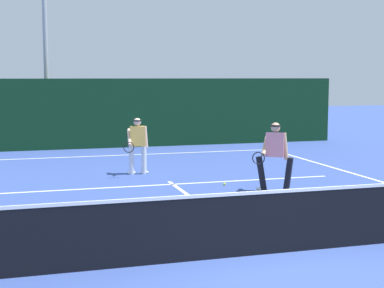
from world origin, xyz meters
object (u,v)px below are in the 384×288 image
player_near (275,154)px  player_far (137,144)px  tennis_ball (224,184)px  light_pole (45,21)px

player_near → player_far: (-2.64, 3.35, -0.04)m
player_near → tennis_ball: bearing=-18.5°
player_far → light_pole: light_pole is taller
player_far → light_pole: 8.71m
player_near → player_far: 4.26m
player_near → player_far: bearing=-18.7°
player_near → light_pole: 12.45m
player_near → light_pole: size_ratio=0.21×
player_far → player_near: bearing=135.0°
tennis_ball → player_far: bearing=128.1°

